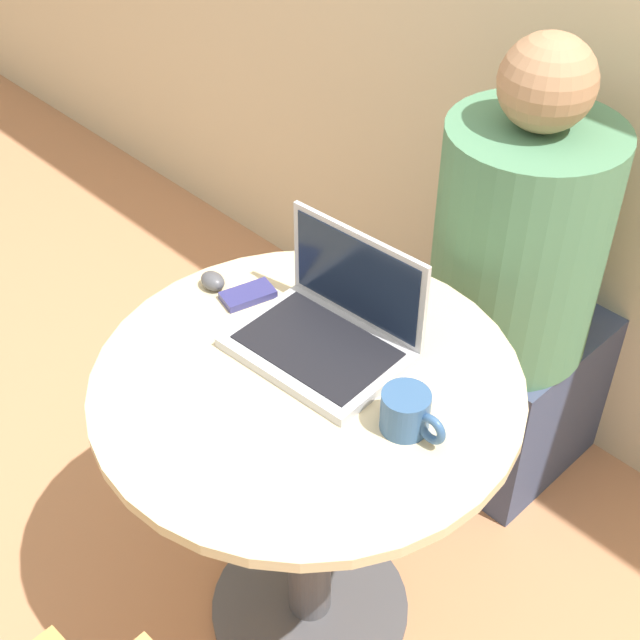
{
  "coord_description": "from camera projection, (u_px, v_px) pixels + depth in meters",
  "views": [
    {
      "loc": [
        0.87,
        -0.81,
        1.91
      ],
      "look_at": [
        -0.02,
        0.05,
        0.87
      ],
      "focal_mm": 50.0,
      "sensor_mm": 36.0,
      "label": 1
    }
  ],
  "objects": [
    {
      "name": "ground_plane",
      "position": [
        310.0,
        607.0,
        2.14
      ],
      "size": [
        12.0,
        12.0,
        0.0
      ],
      "primitive_type": "plane",
      "color": "tan"
    },
    {
      "name": "round_table",
      "position": [
        308.0,
        458.0,
        1.79
      ],
      "size": [
        0.81,
        0.81,
        0.77
      ],
      "color": "#4C4C51",
      "rests_on": "ground_plane"
    },
    {
      "name": "laptop",
      "position": [
        330.0,
        327.0,
        1.69
      ],
      "size": [
        0.34,
        0.26,
        0.22
      ],
      "color": "#B7B7BC",
      "rests_on": "round_table"
    },
    {
      "name": "cell_phone",
      "position": [
        248.0,
        295.0,
        1.82
      ],
      "size": [
        0.08,
        0.12,
        0.02
      ],
      "color": "navy",
      "rests_on": "round_table"
    },
    {
      "name": "computer_mouse",
      "position": [
        213.0,
        281.0,
        1.84
      ],
      "size": [
        0.06,
        0.04,
        0.04
      ],
      "color": "#4C4C51",
      "rests_on": "round_table"
    },
    {
      "name": "coffee_cup",
      "position": [
        407.0,
        413.0,
        1.53
      ],
      "size": [
        0.13,
        0.09,
        0.08
      ],
      "color": "#335684",
      "rests_on": "round_table"
    },
    {
      "name": "person_seated",
      "position": [
        522.0,
        310.0,
        2.2
      ],
      "size": [
        0.39,
        0.6,
        1.23
      ],
      "color": "#3D4766",
      "rests_on": "ground_plane"
    }
  ]
}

